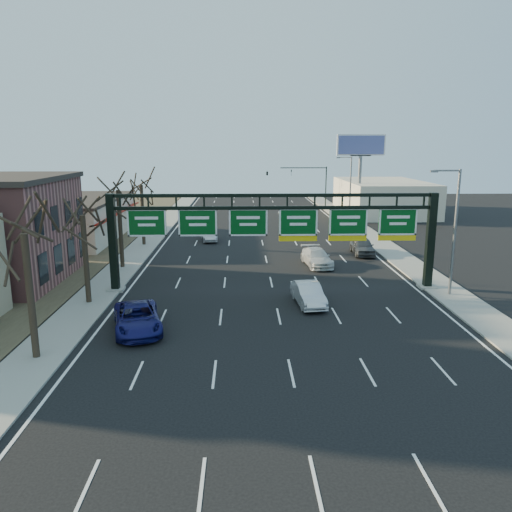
{
  "coord_description": "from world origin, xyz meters",
  "views": [
    {
      "loc": [
        -2.35,
        -27.93,
        10.69
      ],
      "look_at": [
        -1.34,
        5.22,
        3.2
      ],
      "focal_mm": 35.0,
      "sensor_mm": 36.0,
      "label": 1
    }
  ],
  "objects_px": {
    "sign_gantry": "(275,228)",
    "car_blue_suv": "(137,318)",
    "car_white_wagon": "(317,257)",
    "car_silver_sedan": "(308,294)"
  },
  "relations": [
    {
      "from": "car_silver_sedan",
      "to": "car_white_wagon",
      "type": "height_order",
      "value": "car_silver_sedan"
    },
    {
      "from": "car_white_wagon",
      "to": "car_blue_suv",
      "type": "bearing_deg",
      "value": -135.66
    },
    {
      "from": "car_silver_sedan",
      "to": "car_white_wagon",
      "type": "xyz_separation_m",
      "value": [
        2.23,
        11.08,
        -0.0
      ]
    },
    {
      "from": "sign_gantry",
      "to": "car_silver_sedan",
      "type": "height_order",
      "value": "sign_gantry"
    },
    {
      "from": "car_blue_suv",
      "to": "car_white_wagon",
      "type": "height_order",
      "value": "car_blue_suv"
    },
    {
      "from": "sign_gantry",
      "to": "car_silver_sedan",
      "type": "distance_m",
      "value": 5.73
    },
    {
      "from": "car_white_wagon",
      "to": "sign_gantry",
      "type": "bearing_deg",
      "value": -126.17
    },
    {
      "from": "sign_gantry",
      "to": "car_blue_suv",
      "type": "distance_m",
      "value": 12.51
    },
    {
      "from": "car_white_wagon",
      "to": "car_silver_sedan",
      "type": "bearing_deg",
      "value": -107.62
    },
    {
      "from": "car_blue_suv",
      "to": "car_silver_sedan",
      "type": "height_order",
      "value": "car_blue_suv"
    }
  ]
}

